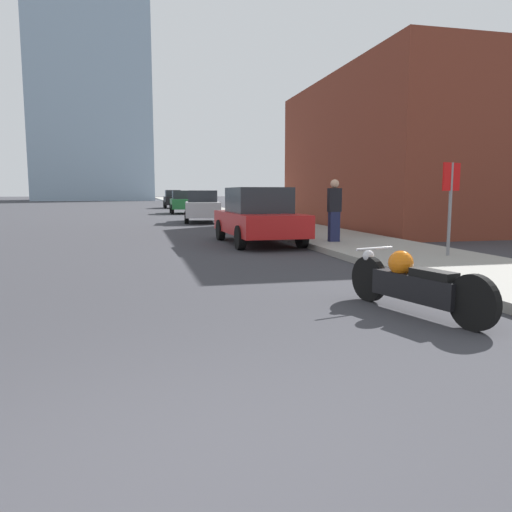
{
  "coord_description": "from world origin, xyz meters",
  "views": [
    {
      "loc": [
        -0.17,
        -2.38,
        1.52
      ],
      "look_at": [
        1.43,
        4.39,
        0.63
      ],
      "focal_mm": 35.0,
      "sensor_mm": 36.0,
      "label": 1
    }
  ],
  "objects_px": {
    "pedestrian": "(334,210)",
    "motorcycle": "(413,283)",
    "parked_car_red": "(258,216)",
    "stop_sign": "(451,192)",
    "parked_car_green": "(183,202)",
    "parked_car_silver": "(202,206)",
    "parked_car_black": "(173,199)"
  },
  "relations": [
    {
      "from": "parked_car_red",
      "to": "stop_sign",
      "type": "height_order",
      "value": "stop_sign"
    },
    {
      "from": "parked_car_green",
      "to": "pedestrian",
      "type": "height_order",
      "value": "pedestrian"
    },
    {
      "from": "parked_car_red",
      "to": "pedestrian",
      "type": "xyz_separation_m",
      "value": [
        1.89,
        -1.28,
        0.22
      ]
    },
    {
      "from": "parked_car_green",
      "to": "stop_sign",
      "type": "xyz_separation_m",
      "value": [
        3.39,
        -27.26,
        0.68
      ]
    },
    {
      "from": "motorcycle",
      "to": "parked_car_black",
      "type": "relative_size",
      "value": 0.52
    },
    {
      "from": "parked_car_red",
      "to": "stop_sign",
      "type": "distance_m",
      "value": 5.77
    },
    {
      "from": "parked_car_black",
      "to": "parked_car_green",
      "type": "bearing_deg",
      "value": -90.36
    },
    {
      "from": "parked_car_black",
      "to": "parked_car_silver",
      "type": "bearing_deg",
      "value": -90.0
    },
    {
      "from": "parked_car_silver",
      "to": "stop_sign",
      "type": "height_order",
      "value": "stop_sign"
    },
    {
      "from": "motorcycle",
      "to": "parked_car_green",
      "type": "height_order",
      "value": "parked_car_green"
    },
    {
      "from": "motorcycle",
      "to": "parked_car_red",
      "type": "relative_size",
      "value": 0.5
    },
    {
      "from": "motorcycle",
      "to": "pedestrian",
      "type": "distance_m",
      "value": 7.86
    },
    {
      "from": "parked_car_red",
      "to": "parked_car_green",
      "type": "distance_m",
      "value": 22.48
    },
    {
      "from": "parked_car_silver",
      "to": "pedestrian",
      "type": "relative_size",
      "value": 2.45
    },
    {
      "from": "parked_car_silver",
      "to": "pedestrian",
      "type": "bearing_deg",
      "value": -74.57
    },
    {
      "from": "parked_car_silver",
      "to": "parked_car_green",
      "type": "height_order",
      "value": "parked_car_green"
    },
    {
      "from": "parked_car_red",
      "to": "parked_car_silver",
      "type": "xyz_separation_m",
      "value": [
        -0.23,
        11.3,
        -0.02
      ]
    },
    {
      "from": "motorcycle",
      "to": "parked_car_black",
      "type": "height_order",
      "value": "parked_car_black"
    },
    {
      "from": "pedestrian",
      "to": "parked_car_red",
      "type": "bearing_deg",
      "value": 145.93
    },
    {
      "from": "parked_car_silver",
      "to": "parked_car_green",
      "type": "bearing_deg",
      "value": 95.93
    },
    {
      "from": "motorcycle",
      "to": "parked_car_black",
      "type": "distance_m",
      "value": 44.42
    },
    {
      "from": "parked_car_red",
      "to": "parked_car_green",
      "type": "xyz_separation_m",
      "value": [
        -0.25,
        22.47,
        0.01
      ]
    },
    {
      "from": "parked_car_green",
      "to": "parked_car_black",
      "type": "bearing_deg",
      "value": 90.51
    },
    {
      "from": "parked_car_green",
      "to": "stop_sign",
      "type": "height_order",
      "value": "stop_sign"
    },
    {
      "from": "parked_car_silver",
      "to": "parked_car_black",
      "type": "height_order",
      "value": "parked_car_black"
    },
    {
      "from": "parked_car_silver",
      "to": "parked_car_black",
      "type": "xyz_separation_m",
      "value": [
        0.15,
        24.26,
        0.07
      ]
    },
    {
      "from": "motorcycle",
      "to": "parked_car_black",
      "type": "xyz_separation_m",
      "value": [
        0.04,
        44.41,
        0.49
      ]
    },
    {
      "from": "parked_car_green",
      "to": "pedestrian",
      "type": "distance_m",
      "value": 23.85
    },
    {
      "from": "pedestrian",
      "to": "parked_car_black",
      "type": "bearing_deg",
      "value": 93.06
    },
    {
      "from": "parked_car_silver",
      "to": "pedestrian",
      "type": "height_order",
      "value": "pedestrian"
    },
    {
      "from": "motorcycle",
      "to": "stop_sign",
      "type": "distance_m",
      "value": 5.34
    },
    {
      "from": "pedestrian",
      "to": "motorcycle",
      "type": "bearing_deg",
      "value": -104.89
    }
  ]
}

